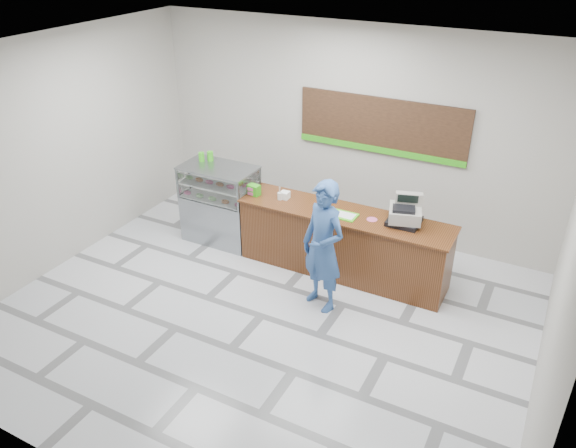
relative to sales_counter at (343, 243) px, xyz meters
The scene contains 16 objects.
floor 1.72m from the sales_counter, 109.54° to the right, with size 7.00×7.00×0.00m, color silver.
back_wall 1.98m from the sales_counter, 110.77° to the left, with size 7.00×7.00×0.00m, color #B1ACA3.
ceiling 3.41m from the sales_counter, 109.54° to the right, with size 7.00×7.00×0.00m, color silver.
sales_counter is the anchor object (origin of this frame).
display_case 2.23m from the sales_counter, behind, with size 1.22×0.72×1.33m.
menu_board 2.00m from the sales_counter, 90.00° to the left, with size 2.80×0.06×0.90m.
cash_register 1.11m from the sales_counter, ahead, with size 0.56×0.57×0.42m.
card_terminal 0.89m from the sales_counter, ahead, with size 0.09×0.17×0.04m, color black.
serving_tray 0.53m from the sales_counter, 71.36° to the right, with size 0.38×0.28×0.02m.
napkin_box 1.16m from the sales_counter, behind, with size 0.13×0.13×0.11m, color white.
straw_cup 1.21m from the sales_counter, behind, with size 0.08×0.08×0.11m, color silver.
promo_box 1.62m from the sales_counter, behind, with size 0.19×0.13×0.17m, color green.
donut_decal 0.67m from the sales_counter, ahead, with size 0.15×0.15×0.00m, color #D3548C.
green_cup_left 2.75m from the sales_counter, behind, with size 0.09×0.09×0.15m, color green.
green_cup_right 2.64m from the sales_counter, behind, with size 0.10×0.10×0.16m, color green.
customer 1.01m from the sales_counter, 85.38° to the right, with size 0.69×0.46×1.90m, color #325897.
Camera 1 is at (3.22, -5.34, 4.84)m, focal length 35.00 mm.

